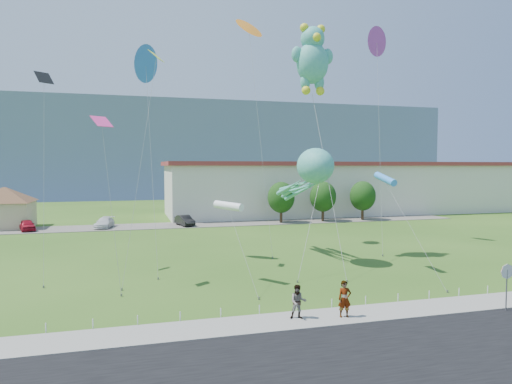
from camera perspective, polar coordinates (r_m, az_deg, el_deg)
ground at (r=26.09m, az=6.16°, el=-13.58°), size 160.00×160.00×0.00m
road at (r=19.31m, az=15.48°, el=-19.78°), size 80.00×8.00×0.06m
sidewalk at (r=23.66m, az=8.70°, el=-15.26°), size 80.00×2.50×0.10m
parking_strip at (r=59.41m, az=-6.37°, el=-4.03°), size 70.00×6.00×0.06m
hill_ridge at (r=143.59m, az=-11.76°, el=5.17°), size 160.00×50.00×25.00m
pavilion at (r=63.13m, az=-28.91°, el=-1.26°), size 9.20×9.20×5.00m
warehouse at (r=75.95m, az=12.24°, el=0.60°), size 61.00×15.00×8.20m
stop_sign at (r=27.27m, az=28.87°, el=-9.17°), size 0.80×0.07×2.50m
rope_fence at (r=24.86m, az=7.30°, el=-13.84°), size 26.05×0.05×0.50m
tree_near at (r=60.49m, az=3.16°, el=-0.69°), size 3.60×3.60×5.47m
tree_mid at (r=62.66m, az=8.37°, el=-0.58°), size 3.60×3.60×5.47m
tree_far at (r=65.30m, az=13.19°, el=-0.48°), size 3.60×3.60×5.47m
pedestrian_left at (r=23.48m, az=11.02°, el=-12.98°), size 0.72×0.53×1.81m
pedestrian_right at (r=22.94m, az=5.29°, el=-13.51°), size 0.95×0.82×1.67m
parked_car_red at (r=59.33m, az=-26.71°, el=-3.71°), size 2.61×4.06×1.28m
parked_car_white at (r=58.45m, az=-18.42°, el=-3.66°), size 2.57×4.49×1.23m
parked_car_black at (r=58.26m, az=-8.91°, el=-3.52°), size 2.33×4.15×1.29m
octopus_kite at (r=36.05m, az=6.68°, el=2.15°), size 4.64×11.34×8.92m
teddy_bear_kite at (r=38.72m, az=7.08°, el=16.32°), size 3.57×9.47×19.00m
small_kite_white at (r=29.27m, az=-3.44°, el=-1.80°), size 1.16×5.32×5.44m
small_kite_black at (r=35.28m, az=-24.99°, el=10.28°), size 1.29×5.50×14.17m
small_kite_purple at (r=48.19m, az=14.89°, el=17.16°), size 4.19×7.79×20.43m
small_kite_cyan at (r=33.78m, az=15.90°, el=1.50°), size 0.88×7.29×7.07m
small_kite_yellow at (r=33.87m, az=-12.84°, el=13.16°), size 3.23×6.31×15.91m
small_kite_pink at (r=29.52m, az=-18.51°, el=6.33°), size 1.74×3.24×10.72m
small_kite_orange at (r=44.79m, az=-0.83°, el=19.22°), size 1.80×7.43×21.11m
small_kite_blue at (r=37.98m, az=-13.58°, el=14.81°), size 1.80×7.49×16.25m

